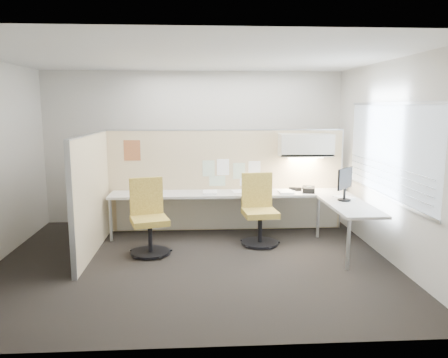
{
  "coord_description": "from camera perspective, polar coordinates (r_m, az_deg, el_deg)",
  "views": [
    {
      "loc": [
        0.06,
        -5.91,
        2.16
      ],
      "look_at": [
        0.47,
        0.8,
        1.04
      ],
      "focal_mm": 35.0,
      "sensor_mm": 36.0,
      "label": 1
    }
  ],
  "objects": [
    {
      "name": "coat_hook",
      "position": [
        6.12,
        -19.05,
        1.89
      ],
      "size": [
        0.18,
        0.48,
        1.43
      ],
      "color": "silver",
      "rests_on": "partition_left"
    },
    {
      "name": "poster",
      "position": [
        7.59,
        -11.92,
        3.67
      ],
      "size": [
        0.28,
        0.0,
        0.35
      ],
      "primitive_type": "cube",
      "color": "orange",
      "rests_on": "partition_back"
    },
    {
      "name": "paper_stack_3",
      "position": [
        7.37,
        8.08,
        -1.69
      ],
      "size": [
        0.23,
        0.3,
        0.03
      ],
      "primitive_type": "cube",
      "rotation": [
        0.0,
        0.0,
        0.01
      ],
      "color": "white",
      "rests_on": "desk"
    },
    {
      "name": "window_pane",
      "position": [
        6.51,
        20.71,
        3.48
      ],
      "size": [
        0.01,
        2.8,
        1.3
      ],
      "primitive_type": "cube",
      "color": "#98A5B1",
      "rests_on": "wall_right"
    },
    {
      "name": "wall_front",
      "position": [
        3.74,
        -4.33,
        -2.28
      ],
      "size": [
        5.5,
        0.02,
        2.8
      ],
      "primitive_type": "cube",
      "color": "beige",
      "rests_on": "ground"
    },
    {
      "name": "phone",
      "position": [
        7.44,
        10.96,
        -1.38
      ],
      "size": [
        0.25,
        0.23,
        0.12
      ],
      "rotation": [
        0.0,
        0.0,
        -0.24
      ],
      "color": "black",
      "rests_on": "desk"
    },
    {
      "name": "paper_stack_1",
      "position": [
        7.26,
        -1.85,
        -1.76
      ],
      "size": [
        0.25,
        0.31,
        0.03
      ],
      "primitive_type": "cube",
      "rotation": [
        0.0,
        0.0,
        -0.06
      ],
      "color": "white",
      "rests_on": "desk"
    },
    {
      "name": "partition_left",
      "position": [
        6.72,
        -16.87,
        -1.97
      ],
      "size": [
        0.06,
        2.2,
        1.75
      ],
      "primitive_type": "cube",
      "color": "#C9B38B",
      "rests_on": "floor"
    },
    {
      "name": "chair_left",
      "position": [
        6.56,
        -9.8,
        -5.22
      ],
      "size": [
        0.63,
        0.65,
        1.1
      ],
      "rotation": [
        0.0,
        0.0,
        0.27
      ],
      "color": "black",
      "rests_on": "floor"
    },
    {
      "name": "overhead_bin",
      "position": [
        7.56,
        10.63,
        4.37
      ],
      "size": [
        0.9,
        0.36,
        0.38
      ],
      "primitive_type": "cube",
      "color": "beige",
      "rests_on": "partition_back"
    },
    {
      "name": "paper_stack_0",
      "position": [
        7.3,
        -9.83,
        -1.87
      ],
      "size": [
        0.29,
        0.34,
        0.02
      ],
      "primitive_type": "cube",
      "rotation": [
        0.0,
        0.0,
        0.2
      ],
      "color": "white",
      "rests_on": "desk"
    },
    {
      "name": "wall_right",
      "position": [
        6.54,
        20.84,
        2.17
      ],
      "size": [
        0.02,
        4.5,
        2.8
      ],
      "primitive_type": "cube",
      "color": "beige",
      "rests_on": "ground"
    },
    {
      "name": "paper_stack_2",
      "position": [
        7.36,
        2.03,
        -1.68
      ],
      "size": [
        0.26,
        0.32,
        0.02
      ],
      "primitive_type": "cube",
      "rotation": [
        0.0,
        0.0,
        0.09
      ],
      "color": "white",
      "rests_on": "desk"
    },
    {
      "name": "pinned_papers",
      "position": [
        7.58,
        0.84,
        0.92
      ],
      "size": [
        1.01,
        0.0,
        0.47
      ],
      "color": "#8CBF8C",
      "rests_on": "partition_back"
    },
    {
      "name": "tape_dispenser",
      "position": [
        7.57,
        9.67,
        -1.33
      ],
      "size": [
        0.11,
        0.09,
        0.06
      ],
      "primitive_type": "cube",
      "rotation": [
        0.0,
        0.0,
        0.3
      ],
      "color": "black",
      "rests_on": "desk"
    },
    {
      "name": "ceiling",
      "position": [
        5.95,
        -4.21,
        15.67
      ],
      "size": [
        5.5,
        4.5,
        0.01
      ],
      "primitive_type": "cube",
      "color": "white",
      "rests_on": "wall_back"
    },
    {
      "name": "chair_right",
      "position": [
        6.93,
        4.59,
        -4.31
      ],
      "size": [
        0.58,
        0.59,
        1.1
      ],
      "rotation": [
        0.0,
        0.0,
        0.09
      ],
      "color": "black",
      "rests_on": "floor"
    },
    {
      "name": "monitor",
      "position": [
        6.89,
        15.52,
        -0.39
      ],
      "size": [
        0.34,
        0.38,
        0.5
      ],
      "rotation": [
        0.0,
        0.0,
        0.84
      ],
      "color": "black",
      "rests_on": "desk"
    },
    {
      "name": "task_light_strip",
      "position": [
        7.58,
        10.58,
        2.79
      ],
      "size": [
        0.6,
        0.06,
        0.02
      ],
      "primitive_type": "cube",
      "color": "#FFEABF",
      "rests_on": "overhead_bin"
    },
    {
      "name": "paper_stack_4",
      "position": [
        7.14,
        15.41,
        -2.34
      ],
      "size": [
        0.31,
        0.36,
        0.02
      ],
      "primitive_type": "cube",
      "rotation": [
        0.0,
        0.0,
        0.31
      ],
      "color": "white",
      "rests_on": "desk"
    },
    {
      "name": "wall_back",
      "position": [
        8.2,
        -3.92,
        4.12
      ],
      "size": [
        5.5,
        0.02,
        2.8
      ],
      "primitive_type": "cube",
      "color": "beige",
      "rests_on": "ground"
    },
    {
      "name": "stapler",
      "position": [
        7.64,
        9.0,
        -1.25
      ],
      "size": [
        0.14,
        0.06,
        0.05
      ],
      "primitive_type": "cube",
      "rotation": [
        0.0,
        0.0,
        -0.13
      ],
      "color": "black",
      "rests_on": "desk"
    },
    {
      "name": "floor",
      "position": [
        6.29,
        -3.9,
        -10.67
      ],
      "size": [
        5.5,
        4.5,
        0.01
      ],
      "primitive_type": "cube",
      "color": "black",
      "rests_on": "ground"
    },
    {
      "name": "desk",
      "position": [
        7.26,
        3.47,
        -2.94
      ],
      "size": [
        4.0,
        2.07,
        0.73
      ],
      "color": "beige",
      "rests_on": "floor"
    },
    {
      "name": "partition_back",
      "position": [
        7.64,
        0.22,
        -0.22
      ],
      "size": [
        4.1,
        0.06,
        1.75
      ],
      "primitive_type": "cube",
      "color": "#C9B38B",
      "rests_on": "floor"
    }
  ]
}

